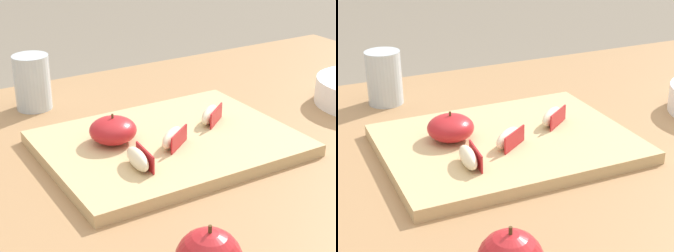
{
  "view_description": "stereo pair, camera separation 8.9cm",
  "coord_description": "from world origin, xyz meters",
  "views": [
    {
      "loc": [
        -0.5,
        -0.7,
        1.14
      ],
      "look_at": [
        -0.07,
        0.0,
        0.78
      ],
      "focal_mm": 59.26,
      "sensor_mm": 36.0,
      "label": 1
    },
    {
      "loc": [
        -0.42,
        -0.74,
        1.14
      ],
      "look_at": [
        -0.07,
        0.0,
        0.78
      ],
      "focal_mm": 59.26,
      "sensor_mm": 36.0,
      "label": 2
    }
  ],
  "objects": [
    {
      "name": "apple_wedge_front",
      "position": [
        -0.08,
        -0.03,
        0.78
      ],
      "size": [
        0.06,
        0.06,
        0.03
      ],
      "color": "beige",
      "rests_on": "cutting_board"
    },
    {
      "name": "apple_half_skin_up",
      "position": [
        -0.16,
        0.03,
        0.78
      ],
      "size": [
        0.08,
        0.08,
        0.05
      ],
      "color": "#B21E23",
      "rests_on": "cutting_board"
    },
    {
      "name": "apple_wedge_left",
      "position": [
        0.02,
        0.02,
        0.78
      ],
      "size": [
        0.06,
        0.06,
        0.03
      ],
      "color": "beige",
      "rests_on": "cutting_board"
    },
    {
      "name": "drinking_glass_water",
      "position": [
        -0.2,
        0.29,
        0.79
      ],
      "size": [
        0.07,
        0.07,
        0.1
      ],
      "color": "silver",
      "rests_on": "dining_table"
    },
    {
      "name": "dining_table",
      "position": [
        0.0,
        0.0,
        0.64
      ],
      "size": [
        1.34,
        0.86,
        0.74
      ],
      "color": "#9E754C",
      "rests_on": "ground_plane"
    },
    {
      "name": "apple_wedge_right",
      "position": [
        -0.17,
        -0.06,
        0.78
      ],
      "size": [
        0.03,
        0.07,
        0.03
      ],
      "color": "beige",
      "rests_on": "cutting_board"
    },
    {
      "name": "cutting_board",
      "position": [
        -0.07,
        0.0,
        0.75
      ],
      "size": [
        0.4,
        0.3,
        0.02
      ],
      "color": "tan",
      "rests_on": "dining_table"
    }
  ]
}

